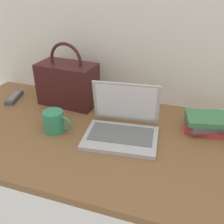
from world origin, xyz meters
The scene contains 6 objects.
desk centered at (0.00, 0.00, 0.01)m, with size 1.60×0.76×0.03m.
laptop centered at (0.08, 0.03, 0.08)m, with size 0.33×0.29×0.22m.
coffee_mug centered at (-0.21, -0.04, 0.08)m, with size 0.13×0.09×0.10m.
remote_control_far centered at (-0.59, 0.17, 0.04)m, with size 0.08×0.17×0.02m.
handbag centered at (-0.28, 0.23, 0.15)m, with size 0.31×0.18×0.33m.
book_stack centered at (0.44, 0.18, 0.07)m, with size 0.23×0.18×0.07m.
Camera 1 is at (0.34, -0.90, 0.67)m, focal length 41.64 mm.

